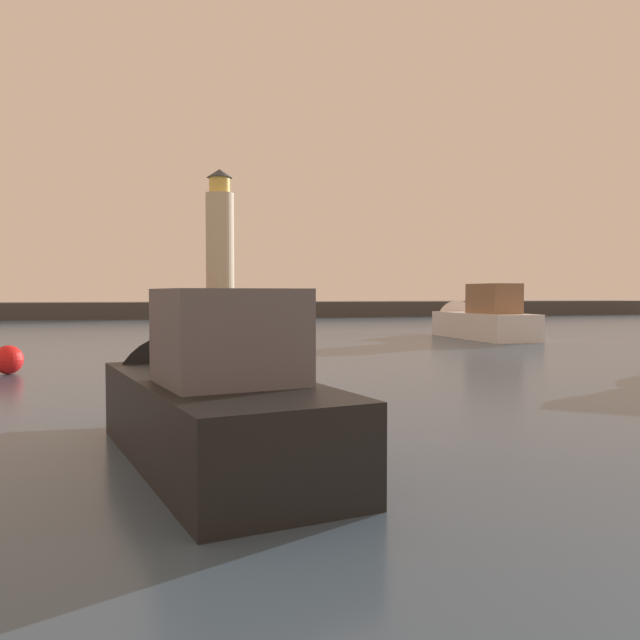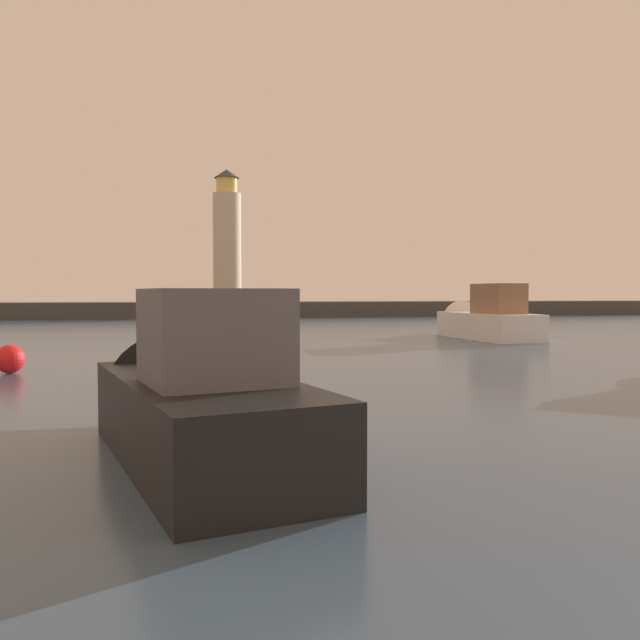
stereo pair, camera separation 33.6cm
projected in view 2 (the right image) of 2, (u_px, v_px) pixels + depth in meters
ground_plane at (269, 339)px, 34.59m from camera, size 220.00×220.00×0.00m
breakwater at (219, 310)px, 65.67m from camera, size 97.24×6.04×1.53m
lighthouse at (227, 239)px, 65.57m from camera, size 2.79×2.79×13.16m
motorboat_1 at (186, 398)px, 10.27m from camera, size 3.60×7.50×2.87m
motorboat_2 at (478, 320)px, 36.22m from camera, size 2.84×9.02×3.42m
mooring_buoy at (10, 359)px, 19.96m from camera, size 0.87×0.87×0.87m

